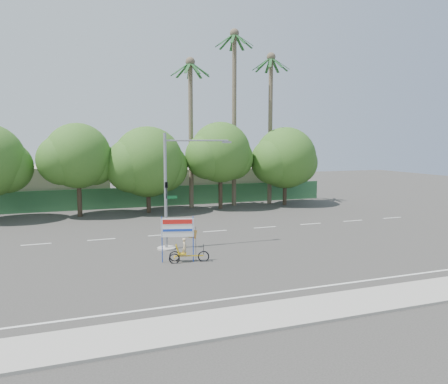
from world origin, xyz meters
name	(u,v)px	position (x,y,z in m)	size (l,w,h in m)	color
ground	(228,262)	(0.00, 0.00, 0.00)	(120.00, 120.00, 0.00)	#33302D
sidewalk_near	(298,311)	(0.00, -7.50, 0.06)	(50.00, 2.40, 0.12)	gray
fence	(152,197)	(0.00, 21.50, 1.00)	(38.00, 0.08, 2.00)	#336B3D
building_left	(45,186)	(-10.00, 26.00, 2.00)	(12.00, 8.00, 4.00)	#BAB094
building_right	(213,182)	(8.00, 26.00, 1.80)	(14.00, 8.00, 3.60)	#BAB094
tree_left	(77,158)	(-7.05, 18.00, 5.06)	(6.66, 5.60, 8.07)	#473828
tree_center	(147,164)	(-1.05, 18.00, 4.47)	(7.62, 6.40, 7.85)	#473828
tree_right	(220,155)	(5.95, 18.00, 5.24)	(6.90, 5.80, 8.36)	#473828
tree_far_right	(285,160)	(12.95, 18.00, 4.64)	(7.38, 6.20, 7.94)	#473828
palm_tall	(234,101)	(8.00, 19.50, 10.46)	(3.73, 3.79, 17.45)	#70604C
palm_mid	(270,113)	(12.00, 19.50, 9.40)	(3.73, 3.79, 15.45)	#70604C
palm_short	(191,117)	(3.50, 19.50, 8.86)	(3.73, 3.79, 14.45)	#70604C
traffic_signal	(171,201)	(-2.20, 3.98, 2.92)	(4.72, 1.10, 7.00)	gray
trike_billboard	(182,244)	(-2.32, 0.88, 1.02)	(2.51, 0.97, 2.54)	black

